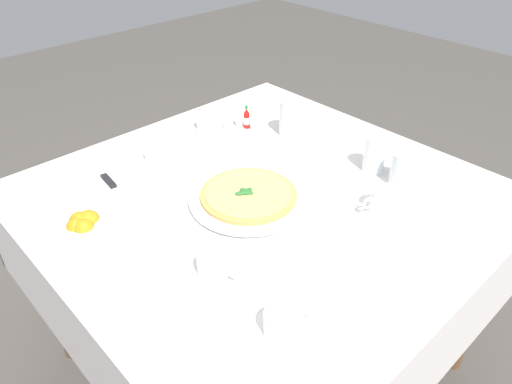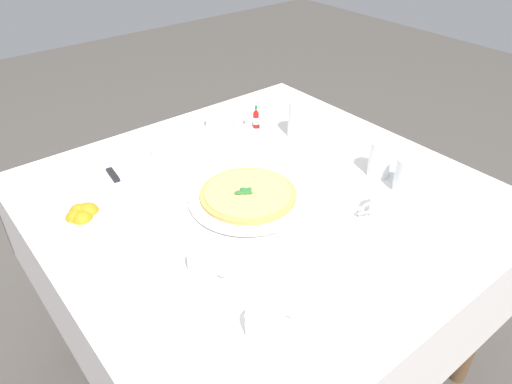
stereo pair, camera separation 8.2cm
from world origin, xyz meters
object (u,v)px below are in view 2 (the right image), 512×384
object	(u,v)px
pizza_plate	(249,198)
citrus_bowl	(83,219)
pizza	(249,194)
hot_sauce_bottle	(256,119)
coffee_cup_far_left	(205,263)
napkin_folded	(109,172)
water_glass_near_right	(298,120)
coffee_cup_center_back	(217,121)
water_glass_far_right	(407,177)
water_glass_near_left	(380,161)
coffee_cup_right_edge	(265,326)
coffee_cup_left_edge	(384,208)
menu_card	(165,146)
salt_shaker	(249,119)
dinner_knife	(107,167)
pepper_shaker	(263,123)

from	to	relation	value
pizza_plate	citrus_bowl	size ratio (longest dim) A/B	2.17
pizza	hot_sauce_bottle	distance (m)	0.45
coffee_cup_far_left	napkin_folded	world-z (taller)	coffee_cup_far_left
water_glass_near_right	citrus_bowl	distance (m)	0.76
napkin_folded	coffee_cup_center_back	bearing A→B (deg)	-83.64
water_glass_far_right	citrus_bowl	distance (m)	0.87
pizza_plate	water_glass_near_right	bearing A→B (deg)	-61.54
water_glass_near_right	citrus_bowl	xyz separation A→B (m)	(-0.03, 0.76, -0.03)
coffee_cup_center_back	citrus_bowl	bearing A→B (deg)	112.82
water_glass_far_right	water_glass_near_left	xyz separation A→B (m)	(0.10, -0.01, 0.00)
pizza_plate	water_glass_far_right	distance (m)	0.45
coffee_cup_center_back	coffee_cup_far_left	bearing A→B (deg)	142.75
coffee_cup_right_edge	hot_sauce_bottle	world-z (taller)	hot_sauce_bottle
pizza	coffee_cup_left_edge	size ratio (longest dim) A/B	2.03
water_glass_near_left	napkin_folded	world-z (taller)	water_glass_near_left
water_glass_near_left	water_glass_far_right	bearing A→B (deg)	176.57
coffee_cup_far_left	citrus_bowl	xyz separation A→B (m)	(0.32, 0.15, 0.00)
coffee_cup_right_edge	water_glass_far_right	size ratio (longest dim) A/B	1.28
citrus_bowl	water_glass_near_right	bearing A→B (deg)	-87.91
menu_card	hot_sauce_bottle	bearing A→B (deg)	-178.98
coffee_cup_center_back	salt_shaker	xyz separation A→B (m)	(-0.05, -0.10, -0.00)
napkin_folded	hot_sauce_bottle	size ratio (longest dim) A/B	2.65
coffee_cup_left_edge	menu_card	size ratio (longest dim) A/B	1.45
dinner_knife	menu_card	xyz separation A→B (m)	(0.00, -0.19, 0.01)
pizza_plate	water_glass_far_right	xyz separation A→B (m)	(-0.23, -0.38, 0.03)
pizza	coffee_cup_far_left	world-z (taller)	coffee_cup_far_left
pizza_plate	coffee_cup_far_left	world-z (taller)	coffee_cup_far_left
coffee_cup_left_edge	water_glass_near_right	distance (m)	0.49
water_glass_near_right	salt_shaker	bearing A→B (deg)	25.87
pizza	menu_card	bearing A→B (deg)	6.97
water_glass_far_right	menu_card	bearing A→B (deg)	35.04
pizza	salt_shaker	xyz separation A→B (m)	(0.36, -0.29, 0.00)
coffee_cup_far_left	water_glass_far_right	bearing A→B (deg)	-97.36
pizza	hot_sauce_bottle	xyz separation A→B (m)	(0.34, -0.30, 0.01)
coffee_cup_far_left	salt_shaker	bearing A→B (deg)	-45.78
water_glass_far_right	salt_shaker	distance (m)	0.60
pizza	pepper_shaker	world-z (taller)	pepper_shaker
pepper_shaker	pizza	bearing A→B (deg)	135.23
coffee_cup_center_back	coffee_cup_right_edge	bearing A→B (deg)	150.89
pizza_plate	dinner_knife	distance (m)	0.44
water_glass_near_left	napkin_folded	size ratio (longest dim) A/B	0.49
salt_shaker	menu_card	xyz separation A→B (m)	(0.01, 0.33, 0.00)
water_glass_far_right	salt_shaker	bearing A→B (deg)	8.85
coffee_cup_far_left	hot_sauce_bottle	size ratio (longest dim) A/B	1.59
citrus_bowl	coffee_cup_left_edge	bearing A→B (deg)	-125.12
coffee_cup_far_left	water_glass_near_left	distance (m)	0.63
coffee_cup_center_back	water_glass_near_left	xyz separation A→B (m)	(-0.55, -0.20, 0.02)
water_glass_far_right	pepper_shaker	bearing A→B (deg)	7.68
napkin_folded	citrus_bowl	xyz separation A→B (m)	(-0.20, 0.16, 0.02)
pizza	coffee_cup_center_back	distance (m)	0.46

